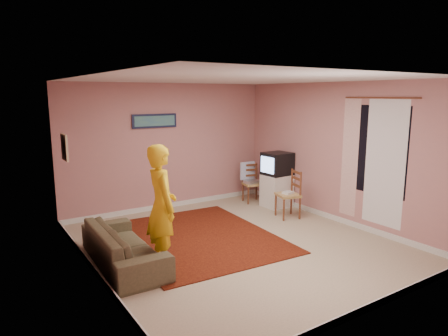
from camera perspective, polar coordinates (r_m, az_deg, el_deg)
ground at (r=6.58m, az=1.85°, el=-10.69°), size 5.00×5.00×0.00m
wall_back at (r=8.37m, az=-7.97°, el=3.01°), size 4.50×0.02×2.60m
wall_front at (r=4.47m, az=20.74°, el=-4.15°), size 4.50×0.02×2.60m
wall_left at (r=5.29m, az=-18.47°, el=-1.80°), size 0.02×5.00×2.60m
wall_right at (r=7.73m, az=15.72°, el=2.10°), size 0.02×5.00×2.60m
ceiling at (r=6.14m, az=2.00°, el=12.58°), size 4.50×5.00×0.02m
baseboard_back at (r=8.61m, az=-7.73°, el=-5.27°), size 4.50×0.02×0.10m
baseboard_front at (r=4.92m, az=19.65°, el=-18.36°), size 4.50×0.02×0.10m
baseboard_left at (r=5.68m, az=-17.62°, el=-14.22°), size 0.02×5.00×0.10m
baseboard_right at (r=7.99m, az=15.23°, el=-6.81°), size 0.02×5.00×0.10m
window at (r=7.15m, az=21.17°, el=2.34°), size 0.01×1.10×1.50m
curtain_sheer at (r=7.08m, az=21.98°, el=0.58°), size 0.01×0.75×2.10m
curtain_floral at (r=7.49m, az=17.54°, el=1.35°), size 0.01×0.35×2.10m
curtain_rod at (r=7.05m, az=21.43°, el=9.33°), size 0.02×1.40×0.02m
picture_back at (r=8.17m, az=-9.88°, el=6.65°), size 0.95×0.04×0.28m
picture_left at (r=6.80m, az=-21.81°, el=2.76°), size 0.04×0.38×0.42m
area_rug at (r=6.84m, az=-3.75°, el=-9.79°), size 2.54×3.10×0.02m
tv_cabinet at (r=8.61m, az=7.53°, el=-3.22°), size 0.55×0.50×0.70m
crt_tv at (r=8.49m, az=7.59°, el=0.61°), size 0.57×0.51×0.47m
chair_a at (r=8.88m, az=4.10°, el=-1.61°), size 0.46×0.45×0.46m
dvd_player at (r=8.89m, az=4.10°, el=-1.96°), size 0.36×0.26×0.06m
blue_throw at (r=8.99m, az=3.39°, el=-0.36°), size 0.38×0.05×0.39m
chair_b at (r=7.83m, az=9.15°, el=-3.00°), size 0.50×0.51×0.50m
game_console at (r=7.85m, az=9.13°, el=-3.50°), size 0.24×0.19×0.04m
sofa at (r=5.90m, az=-14.14°, el=-10.71°), size 0.79×1.90×0.55m
person at (r=5.56m, az=-8.89°, el=-5.46°), size 0.49×0.67×1.72m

